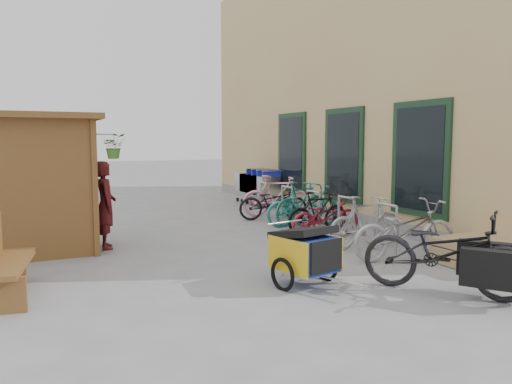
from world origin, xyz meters
name	(u,v)px	position (x,y,z in m)	size (l,w,h in m)	color
ground	(268,267)	(0.00, 0.00, 0.00)	(80.00, 80.00, 0.00)	gray
building	(402,85)	(6.49, 4.50, 3.49)	(6.07, 13.00, 7.00)	tan
kiosk	(29,164)	(-3.28, 2.47, 1.55)	(2.49, 1.65, 2.40)	brown
bike_rack	(314,207)	(2.30, 2.40, 0.52)	(0.05, 5.35, 0.86)	#A5A8AD
pallet_stack	(482,253)	(3.00, -1.40, 0.21)	(1.00, 1.20, 0.40)	#A2825E
bench	(0,259)	(-3.68, -0.01, 0.51)	(0.71, 1.62, 0.99)	brown
shopping_carts	(257,184)	(3.00, 6.81, 0.64)	(0.61, 2.07, 1.10)	silver
child_trailer	(305,251)	(0.02, -1.09, 0.47)	(0.92, 1.47, 0.85)	navy
cargo_bike	(447,253)	(1.45, -2.19, 0.54)	(1.77, 2.10, 1.08)	black
person_kiosk	(105,205)	(-2.06, 2.41, 0.79)	(0.58, 0.38, 1.58)	maroon
bike_0	(405,230)	(2.23, -0.54, 0.49)	(0.66, 1.88, 0.99)	#9A999E
bike_1	(366,222)	(2.21, 0.47, 0.48)	(0.45, 1.60, 0.96)	#9A999E
bike_2	(326,216)	(2.16, 1.70, 0.41)	(0.55, 1.57, 0.83)	maroon
bike_3	(318,212)	(2.20, 2.05, 0.44)	(0.42, 1.48, 0.89)	black
bike_4	(304,206)	(2.36, 2.93, 0.47)	(0.62, 1.78, 0.94)	#208072
bike_5	(301,203)	(2.43, 3.16, 0.50)	(0.47, 1.67, 1.01)	#208072
bike_6	(273,202)	(2.13, 4.00, 0.44)	(0.58, 1.67, 0.88)	black
bike_7	(277,196)	(2.47, 4.47, 0.53)	(0.50, 1.77, 1.06)	#F59FBF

